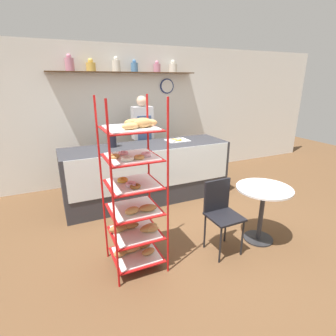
{
  "coord_description": "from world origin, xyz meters",
  "views": [
    {
      "loc": [
        -1.48,
        -2.77,
        2.04
      ],
      "look_at": [
        0.0,
        0.46,
        0.84
      ],
      "focal_mm": 28.0,
      "sensor_mm": 36.0,
      "label": 1
    }
  ],
  "objects_px": {
    "pastry_rack": "(135,198)",
    "cafe_chair": "(221,208)",
    "coffee_carafe": "(112,137)",
    "donut_tray_counter": "(177,140)",
    "cafe_table": "(263,201)",
    "person_worker": "(143,138)"
  },
  "relations": [
    {
      "from": "coffee_carafe",
      "to": "pastry_rack",
      "type": "bearing_deg",
      "value": -96.17
    },
    {
      "from": "pastry_rack",
      "to": "coffee_carafe",
      "type": "height_order",
      "value": "pastry_rack"
    },
    {
      "from": "donut_tray_counter",
      "to": "pastry_rack",
      "type": "bearing_deg",
      "value": -128.46
    },
    {
      "from": "coffee_carafe",
      "to": "donut_tray_counter",
      "type": "relative_size",
      "value": 0.88
    },
    {
      "from": "pastry_rack",
      "to": "coffee_carafe",
      "type": "relative_size",
      "value": 5.37
    },
    {
      "from": "cafe_table",
      "to": "coffee_carafe",
      "type": "bearing_deg",
      "value": 126.95
    },
    {
      "from": "cafe_chair",
      "to": "cafe_table",
      "type": "bearing_deg",
      "value": -7.98
    },
    {
      "from": "donut_tray_counter",
      "to": "person_worker",
      "type": "bearing_deg",
      "value": 129.77
    },
    {
      "from": "person_worker",
      "to": "coffee_carafe",
      "type": "height_order",
      "value": "person_worker"
    },
    {
      "from": "pastry_rack",
      "to": "cafe_chair",
      "type": "bearing_deg",
      "value": -7.23
    },
    {
      "from": "pastry_rack",
      "to": "cafe_chair",
      "type": "height_order",
      "value": "pastry_rack"
    },
    {
      "from": "pastry_rack",
      "to": "cafe_table",
      "type": "height_order",
      "value": "pastry_rack"
    },
    {
      "from": "pastry_rack",
      "to": "person_worker",
      "type": "xyz_separation_m",
      "value": [
        0.88,
        2.23,
        0.13
      ]
    },
    {
      "from": "cafe_table",
      "to": "cafe_chair",
      "type": "height_order",
      "value": "cafe_chair"
    },
    {
      "from": "cafe_table",
      "to": "donut_tray_counter",
      "type": "bearing_deg",
      "value": 98.98
    },
    {
      "from": "cafe_chair",
      "to": "donut_tray_counter",
      "type": "height_order",
      "value": "donut_tray_counter"
    },
    {
      "from": "coffee_carafe",
      "to": "cafe_table",
      "type": "bearing_deg",
      "value": -53.05
    },
    {
      "from": "cafe_chair",
      "to": "pastry_rack",
      "type": "bearing_deg",
      "value": 171.66
    },
    {
      "from": "pastry_rack",
      "to": "person_worker",
      "type": "distance_m",
      "value": 2.41
    },
    {
      "from": "cafe_table",
      "to": "donut_tray_counter",
      "type": "relative_size",
      "value": 1.87
    },
    {
      "from": "cafe_chair",
      "to": "coffee_carafe",
      "type": "relative_size",
      "value": 2.53
    },
    {
      "from": "pastry_rack",
      "to": "cafe_table",
      "type": "relative_size",
      "value": 2.53
    }
  ]
}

